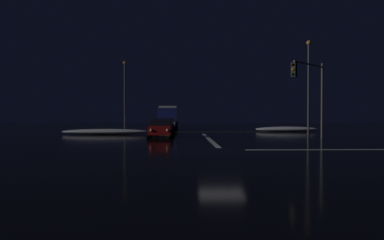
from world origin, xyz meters
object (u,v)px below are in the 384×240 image
(sedan_white, at_px, (168,124))
(box_truck, at_px, (168,116))
(streetlamp_right_near, at_px, (309,81))
(sedan_red, at_px, (161,128))
(streetlamp_left_far, at_px, (125,90))
(traffic_signal_ne, at_px, (311,85))
(sedan_black, at_px, (165,126))

(sedan_white, xyz_separation_m, box_truck, (-0.21, 6.69, 0.91))
(sedan_white, bearing_deg, streetlamp_right_near, -34.02)
(sedan_red, relative_size, streetlamp_left_far, 0.47)
(sedan_red, distance_m, sedan_white, 12.80)
(traffic_signal_ne, xyz_separation_m, streetlamp_right_near, (2.16, 6.66, 0.93))
(box_truck, distance_m, streetlamp_left_far, 6.92)
(sedan_red, bearing_deg, traffic_signal_ne, -15.04)
(sedan_red, xyz_separation_m, box_truck, (-0.08, 19.49, 0.91))
(box_truck, height_order, traffic_signal_ne, traffic_signal_ne)
(streetlamp_right_near, bearing_deg, sedan_red, -165.90)
(sedan_white, height_order, traffic_signal_ne, traffic_signal_ne)
(traffic_signal_ne, relative_size, streetlamp_right_near, 0.68)
(traffic_signal_ne, height_order, streetlamp_right_near, streetlamp_right_near)
(box_truck, bearing_deg, streetlamp_right_near, -48.81)
(box_truck, bearing_deg, sedan_black, -89.26)
(sedan_white, bearing_deg, sedan_red, -90.61)
(sedan_black, relative_size, streetlamp_left_far, 0.47)
(sedan_red, distance_m, streetlamp_right_near, 15.01)
(sedan_red, bearing_deg, sedan_black, 89.19)
(sedan_red, height_order, traffic_signal_ne, traffic_signal_ne)
(sedan_white, bearing_deg, streetlamp_left_far, 132.44)
(traffic_signal_ne, relative_size, streetlamp_left_far, 0.66)
(streetlamp_right_near, bearing_deg, sedan_white, 145.98)
(box_truck, relative_size, streetlamp_left_far, 0.90)
(streetlamp_right_near, bearing_deg, box_truck, 131.19)
(sedan_red, bearing_deg, sedan_white, 89.39)
(traffic_signal_ne, bearing_deg, sedan_red, 164.96)
(sedan_red, bearing_deg, box_truck, 90.22)
(sedan_red, relative_size, sedan_black, 1.00)
(streetlamp_left_far, bearing_deg, sedan_red, -72.93)
(sedan_black, height_order, traffic_signal_ne, traffic_signal_ne)
(traffic_signal_ne, xyz_separation_m, streetlamp_left_far, (-17.75, 22.66, 1.04))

